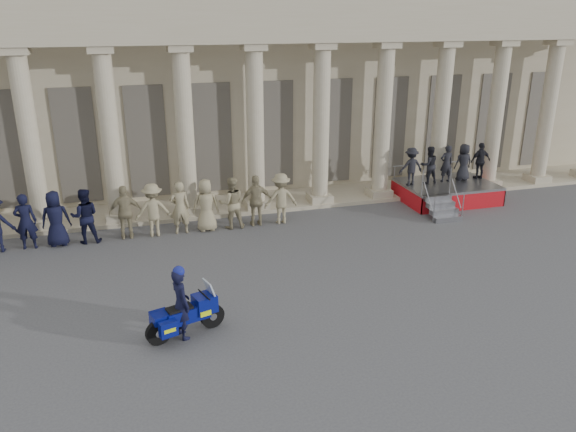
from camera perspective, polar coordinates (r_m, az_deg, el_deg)
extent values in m
plane|color=#464649|center=(14.69, -0.98, -9.89)|extent=(90.00, 90.00, 0.00)
cube|color=tan|center=(27.65, -9.47, 13.84)|extent=(40.00, 10.00, 9.00)
cube|color=tan|center=(22.55, -6.86, 1.08)|extent=(40.00, 2.60, 0.15)
cube|color=tan|center=(20.58, -7.27, 18.34)|extent=(35.80, 1.00, 1.00)
cube|color=tan|center=(21.72, -23.66, -0.63)|extent=(0.90, 0.90, 0.30)
cylinder|color=tan|center=(20.96, -24.77, 6.95)|extent=(0.64, 0.64, 5.60)
cube|color=tan|center=(20.59, -25.97, 14.86)|extent=(0.85, 0.85, 0.24)
cube|color=tan|center=(21.49, -16.82, 0.02)|extent=(0.90, 0.90, 0.30)
cylinder|color=tan|center=(20.72, -17.63, 7.71)|extent=(0.64, 0.64, 5.60)
cube|color=tan|center=(20.35, -18.51, 15.76)|extent=(0.85, 0.85, 0.24)
cube|color=tan|center=(21.58, -9.93, 0.67)|extent=(0.90, 0.90, 0.30)
cylinder|color=tan|center=(20.81, -10.41, 8.36)|extent=(0.64, 0.64, 5.60)
cube|color=tan|center=(20.44, -10.94, 16.40)|extent=(0.85, 0.85, 0.24)
cube|color=tan|center=(21.97, -3.19, 1.30)|extent=(0.90, 0.90, 0.30)
cylinder|color=tan|center=(21.22, -3.34, 8.87)|extent=(0.64, 0.64, 5.60)
cube|color=tan|center=(20.86, -3.51, 16.77)|extent=(0.85, 0.85, 0.24)
cube|color=tan|center=(22.66, 3.23, 1.88)|extent=(0.90, 0.90, 0.30)
cylinder|color=tan|center=(21.93, 3.38, 9.23)|extent=(0.64, 0.64, 5.60)
cube|color=tan|center=(21.58, 3.54, 16.87)|extent=(0.85, 0.85, 0.24)
cube|color=tan|center=(23.61, 9.20, 2.40)|extent=(0.90, 0.90, 0.30)
cylinder|color=tan|center=(22.91, 9.61, 9.46)|extent=(0.64, 0.64, 5.60)
cube|color=tan|center=(22.58, 10.05, 16.75)|extent=(0.85, 0.85, 0.24)
cube|color=tan|center=(24.81, 14.66, 2.86)|extent=(0.90, 0.90, 0.30)
cylinder|color=tan|center=(24.14, 15.27, 9.56)|extent=(0.64, 0.64, 5.60)
cube|color=tan|center=(23.83, 15.93, 16.47)|extent=(0.85, 0.85, 0.24)
cube|color=tan|center=(26.20, 19.58, 3.24)|extent=(0.90, 0.90, 0.30)
cylinder|color=tan|center=(25.57, 20.35, 9.58)|extent=(0.64, 0.64, 5.60)
cube|color=tan|center=(25.28, 21.16, 16.08)|extent=(0.85, 0.85, 0.24)
cube|color=tan|center=(27.77, 23.98, 3.57)|extent=(0.90, 0.90, 0.30)
cylinder|color=tan|center=(27.18, 24.85, 9.53)|extent=(0.64, 0.64, 5.60)
cube|color=tan|center=(26.90, 25.78, 15.63)|extent=(0.85, 0.85, 0.24)
cube|color=black|center=(23.27, -27.05, 5.95)|extent=(1.30, 0.12, 4.20)
cube|color=black|center=(22.91, -20.66, 6.67)|extent=(1.30, 0.12, 4.20)
cube|color=black|center=(22.84, -14.13, 7.31)|extent=(1.30, 0.12, 4.20)
cube|color=black|center=(23.07, -7.63, 7.85)|extent=(1.30, 0.12, 4.20)
cube|color=black|center=(23.58, -1.31, 8.28)|extent=(1.30, 0.12, 4.20)
cube|color=black|center=(24.36, 4.67, 8.60)|extent=(1.30, 0.12, 4.20)
cube|color=black|center=(25.39, 10.24, 8.81)|extent=(1.30, 0.12, 4.20)
cube|color=black|center=(26.63, 15.34, 8.93)|extent=(1.30, 0.12, 4.20)
cube|color=black|center=(28.05, 19.95, 8.98)|extent=(1.30, 0.12, 4.20)
cube|color=black|center=(29.64, 24.10, 8.98)|extent=(1.30, 0.12, 4.20)
imported|color=black|center=(20.09, -25.10, -0.50)|extent=(0.69, 0.45, 1.88)
imported|color=black|center=(19.95, -22.54, -0.25)|extent=(0.92, 0.60, 1.88)
imported|color=black|center=(19.85, -19.94, -0.01)|extent=(0.91, 0.71, 1.88)
imported|color=gray|center=(19.79, -16.17, 0.35)|extent=(1.10, 0.46, 1.88)
imported|color=gray|center=(19.80, -13.54, 0.60)|extent=(1.21, 0.70, 1.88)
imported|color=gray|center=(19.84, -10.93, 0.85)|extent=(0.69, 0.45, 1.88)
imported|color=gray|center=(19.93, -8.33, 1.09)|extent=(0.92, 0.60, 1.88)
imported|color=gray|center=(20.07, -5.75, 1.33)|extent=(0.91, 0.71, 1.88)
imported|color=gray|center=(20.24, -3.22, 1.56)|extent=(1.10, 0.46, 1.88)
imported|color=gray|center=(20.45, -0.73, 1.79)|extent=(1.21, 0.70, 1.88)
cube|color=gray|center=(23.95, 15.86, 3.15)|extent=(3.72, 2.65, 0.10)
cube|color=maroon|center=(23.02, 17.44, 1.33)|extent=(3.72, 0.04, 0.65)
cube|color=maroon|center=(23.16, 11.89, 1.95)|extent=(0.04, 2.65, 0.65)
cube|color=maroon|center=(25.06, 19.37, 2.60)|extent=(0.04, 2.65, 0.65)
cube|color=gray|center=(21.70, 15.90, -0.27)|extent=(1.10, 0.28, 0.19)
cube|color=gray|center=(21.86, 15.57, 0.43)|extent=(1.10, 0.28, 0.19)
cube|color=gray|center=(22.03, 15.24, 1.13)|extent=(1.10, 0.28, 0.19)
cube|color=gray|center=(22.20, 14.92, 1.81)|extent=(1.10, 0.28, 0.19)
cylinder|color=gray|center=(24.86, 14.45, 5.19)|extent=(3.72, 0.04, 0.04)
imported|color=black|center=(23.11, 12.39, 4.95)|extent=(0.99, 0.57, 1.53)
imported|color=black|center=(23.50, 14.12, 5.05)|extent=(0.74, 0.58, 1.53)
imported|color=black|center=(23.90, 15.79, 5.15)|extent=(0.56, 0.37, 1.53)
imported|color=black|center=(24.33, 17.41, 5.24)|extent=(0.75, 0.49, 1.53)
imported|color=black|center=(24.77, 18.96, 5.32)|extent=(0.89, 0.37, 1.53)
cylinder|color=black|center=(14.10, -7.70, -10.02)|extent=(0.62, 0.31, 0.61)
cylinder|color=black|center=(13.66, -13.02, -11.46)|extent=(0.62, 0.31, 0.61)
cube|color=navy|center=(13.74, -10.20, -9.73)|extent=(1.13, 0.69, 0.35)
cube|color=navy|center=(13.83, -8.47, -8.72)|extent=(0.63, 0.61, 0.42)
cube|color=silver|center=(13.93, -8.43, -9.49)|extent=(0.28, 0.33, 0.11)
cube|color=#B2BFCC|center=(13.74, -7.94, -7.41)|extent=(0.31, 0.46, 0.49)
cube|color=black|center=(13.59, -10.97, -9.24)|extent=(0.67, 0.48, 0.09)
cube|color=navy|center=(13.50, -12.95, -10.17)|extent=(0.40, 0.40, 0.20)
cube|color=navy|center=(13.35, -12.06, -11.14)|extent=(0.46, 0.32, 0.37)
cube|color=#D4EF0C|center=(13.35, -12.06, -11.14)|extent=(0.33, 0.29, 0.09)
cube|color=navy|center=(13.83, -12.99, -10.04)|extent=(0.46, 0.32, 0.37)
cube|color=#D4EF0C|center=(13.83, -12.99, -10.04)|extent=(0.33, 0.29, 0.09)
cylinder|color=silver|center=(13.93, -12.27, -10.86)|extent=(0.56, 0.25, 0.09)
cylinder|color=black|center=(13.73, -8.52, -7.91)|extent=(0.22, 0.63, 0.03)
imported|color=black|center=(13.55, -10.82, -8.74)|extent=(0.59, 0.74, 1.76)
sphere|color=navy|center=(13.18, -11.05, -5.57)|extent=(0.28, 0.28, 0.28)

